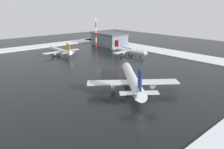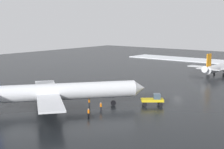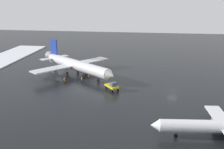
{
  "view_description": "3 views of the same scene",
  "coord_description": "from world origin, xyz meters",
  "views": [
    {
      "loc": [
        -77.33,
        60.2,
        26.3
      ],
      "look_at": [
        -19.81,
        9.17,
        2.25
      ],
      "focal_mm": 35.0,
      "sensor_mm": 36.0,
      "label": 1
    },
    {
      "loc": [
        -76.71,
        -39.63,
        17.28
      ],
      "look_at": [
        -15.33,
        9.06,
        5.17
      ],
      "focal_mm": 55.0,
      "sensor_mm": 36.0,
      "label": 2
    },
    {
      "loc": [
        -5.99,
        -76.83,
        26.15
      ],
      "look_at": [
        -17.87,
        3.39,
        2.71
      ],
      "focal_mm": 45.0,
      "sensor_mm": 36.0,
      "label": 3
    }
  ],
  "objects": [
    {
      "name": "airplane_distant_tail",
      "position": [
        -30.99,
        10.28,
        3.47
      ],
      "size": [
        29.64,
        26.55,
        10.51
      ],
      "rotation": [
        0.0,
        0.0,
        5.62
      ],
      "color": "silver",
      "rests_on": "ground_plane"
    },
    {
      "name": "ground_crew_by_nose_gear",
      "position": [
        -27.06,
        2.52,
        0.97
      ],
      "size": [
        0.36,
        0.36,
        1.71
      ],
      "rotation": [
        0.0,
        0.0,
        4.4
      ],
      "color": "black",
      "rests_on": "ground_plane"
    },
    {
      "name": "ground_crew_near_tug",
      "position": [
        -25.8,
        6.75,
        0.97
      ],
      "size": [
        0.36,
        0.36,
        1.71
      ],
      "rotation": [
        0.0,
        0.0,
        3.61
      ],
      "color": "black",
      "rests_on": "ground_plane"
    },
    {
      "name": "ground_crew_mid_apron",
      "position": [
        -32.09,
        1.2,
        0.97
      ],
      "size": [
        0.36,
        0.36,
        1.71
      ],
      "rotation": [
        0.0,
        0.0,
        3.31
      ],
      "color": "black",
      "rests_on": "ground_plane"
    },
    {
      "name": "ground_plane",
      "position": [
        0.0,
        0.0,
        0.0
      ],
      "size": [
        240.0,
        240.0,
        0.0
      ],
      "primitive_type": "plane",
      "color": "black"
    },
    {
      "name": "pushback_tug",
      "position": [
        -16.85,
        -3.16,
        1.28
      ],
      "size": [
        4.6,
        4.96,
        2.5
      ],
      "rotation": [
        0.0,
        0.0,
        5.39
      ],
      "color": "gold",
      "rests_on": "ground_plane"
    },
    {
      "name": "airplane_parked_portside",
      "position": [
        32.8,
        1.59,
        2.51
      ],
      "size": [
        25.55,
        21.15,
        7.59
      ],
      "rotation": [
        0.0,
        0.0,
        6.25
      ],
      "color": "silver",
      "rests_on": "ground_plane"
    }
  ]
}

